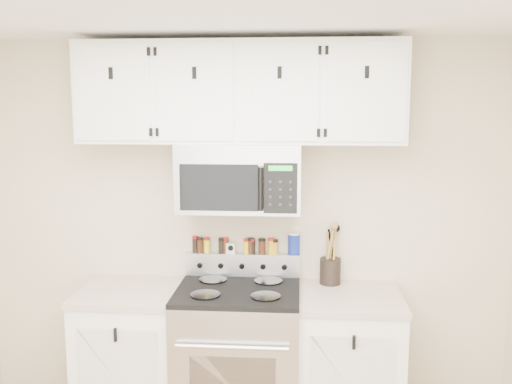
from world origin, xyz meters
TOP-DOWN VIEW (x-y plane):
  - back_wall at (0.00, 1.75)m, footprint 3.50×0.01m
  - range at (0.00, 1.43)m, footprint 0.76×0.65m
  - base_cabinet_left at (-0.69, 1.45)m, footprint 0.64×0.62m
  - base_cabinet_right at (0.69, 1.45)m, footprint 0.64×0.62m
  - microwave at (0.00, 1.55)m, footprint 0.76×0.44m
  - upper_cabinets at (-0.00, 1.58)m, footprint 2.00×0.35m
  - utensil_crock at (0.58, 1.66)m, footprint 0.14×0.14m
  - kitchen_timer at (-0.08, 1.71)m, footprint 0.06×0.06m
  - salt_canister at (0.34, 1.71)m, footprint 0.08×0.08m
  - spice_jar_0 at (-0.32, 1.71)m, footprint 0.04×0.04m
  - spice_jar_1 at (-0.29, 1.71)m, footprint 0.04×0.04m
  - spice_jar_2 at (-0.24, 1.71)m, footprint 0.04×0.04m
  - spice_jar_3 at (-0.14, 1.71)m, footprint 0.05×0.05m
  - spice_jar_4 at (-0.11, 1.71)m, footprint 0.04×0.04m
  - spice_jar_5 at (0.03, 1.71)m, footprint 0.04×0.04m
  - spice_jar_6 at (0.06, 1.71)m, footprint 0.05×0.05m
  - spice_jar_7 at (0.06, 1.71)m, footprint 0.05×0.05m
  - spice_jar_8 at (0.13, 1.71)m, footprint 0.05×0.05m
  - spice_jar_9 at (0.19, 1.71)m, footprint 0.04×0.04m
  - spice_jar_10 at (0.21, 1.71)m, footprint 0.04×0.04m

SIDE VIEW (x-z plane):
  - base_cabinet_left at x=-0.69m, z-range 0.00..0.92m
  - base_cabinet_right at x=0.69m, z-range 0.00..0.92m
  - range at x=0.00m, z-range -0.06..1.04m
  - utensil_crock at x=0.58m, z-range 0.82..1.22m
  - kitchen_timer at x=-0.08m, z-range 1.10..1.17m
  - spice_jar_10 at x=0.21m, z-range 1.10..1.20m
  - spice_jar_5 at x=0.03m, z-range 1.10..1.20m
  - spice_jar_7 at x=0.06m, z-range 1.10..1.20m
  - spice_jar_3 at x=-0.14m, z-range 1.10..1.20m
  - spice_jar_2 at x=-0.24m, z-range 1.10..1.20m
  - spice_jar_1 at x=-0.29m, z-range 1.10..1.20m
  - spice_jar_8 at x=0.13m, z-range 1.10..1.20m
  - spice_jar_4 at x=-0.11m, z-range 1.10..1.20m
  - spice_jar_6 at x=0.06m, z-range 1.10..1.20m
  - spice_jar_9 at x=0.19m, z-range 1.10..1.21m
  - spice_jar_0 at x=-0.32m, z-range 1.10..1.21m
  - salt_canister at x=0.34m, z-range 1.10..1.24m
  - back_wall at x=0.00m, z-range 0.00..2.50m
  - microwave at x=0.00m, z-range 1.42..1.84m
  - upper_cabinets at x=0.00m, z-range 1.84..2.46m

